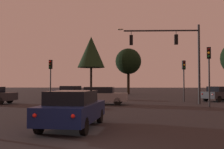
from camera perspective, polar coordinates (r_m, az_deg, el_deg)
The scene contains 11 objects.
ground_plane at distance 30.83m, azimuth 1.38°, elevation -5.39°, with size 168.00×168.00×0.00m, color #262326.
traffic_signal_mast_arm at distance 23.65m, azimuth 13.80°, elevation 5.59°, with size 7.35×0.45×7.06m.
traffic_light_corner_left at distance 26.72m, azimuth 15.67°, elevation 0.45°, with size 0.34×0.38×4.12m.
traffic_light_corner_right at distance 21.32m, azimuth 20.74°, elevation 2.05°, with size 0.36×0.39×4.65m.
traffic_light_median at distance 26.39m, azimuth -13.51°, elevation 0.54°, with size 0.34×0.38×4.18m.
car_nearside_lane at distance 10.72m, azimuth -8.65°, elevation -7.45°, with size 2.27×4.59×1.52m.
car_crossing_left at distance 22.33m, azimuth -2.53°, elevation -4.63°, with size 4.72×2.14×1.52m.
car_far_lane at distance 32.07m, azimuth -9.37°, elevation -3.81°, with size 4.39×3.53×1.52m.
car_parked_lot at distance 28.44m, azimuth 22.95°, elevation -3.91°, with size 4.28×3.57×1.52m.
tree_behind_sign at distance 43.85m, azimuth 3.64°, elevation 2.90°, with size 4.40×4.40×7.80m.
tree_center_horizon at distance 37.48m, azimuth -4.65°, elevation 4.97°, with size 3.94×3.94×8.65m.
Camera 1 is at (0.76, -6.27, 1.82)m, focal length 41.18 mm.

